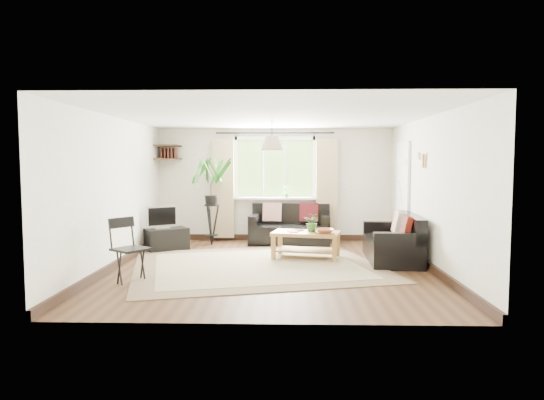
{
  "coord_description": "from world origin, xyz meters",
  "views": [
    {
      "loc": [
        0.22,
        -7.66,
        1.67
      ],
      "look_at": [
        0.0,
        0.4,
        1.05
      ],
      "focal_mm": 32.0,
      "sensor_mm": 36.0,
      "label": 1
    }
  ],
  "objects_px": {
    "sofa_back": "(290,225)",
    "palm_stand": "(211,201)",
    "sofa_right": "(392,239)",
    "tv_stand": "(167,239)",
    "folding_chair": "(131,250)",
    "coffee_table": "(306,245)"
  },
  "relations": [
    {
      "from": "sofa_right",
      "to": "coffee_table",
      "type": "distance_m",
      "value": 1.47
    },
    {
      "from": "sofa_back",
      "to": "sofa_right",
      "type": "relative_size",
      "value": 1.02
    },
    {
      "from": "palm_stand",
      "to": "folding_chair",
      "type": "bearing_deg",
      "value": -101.84
    },
    {
      "from": "sofa_back",
      "to": "palm_stand",
      "type": "xyz_separation_m",
      "value": [
        -1.6,
        -0.17,
        0.5
      ]
    },
    {
      "from": "palm_stand",
      "to": "folding_chair",
      "type": "distance_m",
      "value": 3.23
    },
    {
      "from": "sofa_back",
      "to": "tv_stand",
      "type": "bearing_deg",
      "value": -157.34
    },
    {
      "from": "sofa_back",
      "to": "palm_stand",
      "type": "distance_m",
      "value": 1.68
    },
    {
      "from": "tv_stand",
      "to": "palm_stand",
      "type": "height_order",
      "value": "palm_stand"
    },
    {
      "from": "palm_stand",
      "to": "coffee_table",
      "type": "bearing_deg",
      "value": -36.45
    },
    {
      "from": "palm_stand",
      "to": "folding_chair",
      "type": "relative_size",
      "value": 1.98
    },
    {
      "from": "sofa_right",
      "to": "palm_stand",
      "type": "height_order",
      "value": "palm_stand"
    },
    {
      "from": "sofa_right",
      "to": "palm_stand",
      "type": "bearing_deg",
      "value": -112.19
    },
    {
      "from": "sofa_right",
      "to": "palm_stand",
      "type": "distance_m",
      "value": 3.7
    },
    {
      "from": "sofa_right",
      "to": "tv_stand",
      "type": "bearing_deg",
      "value": -99.89
    },
    {
      "from": "sofa_back",
      "to": "tv_stand",
      "type": "xyz_separation_m",
      "value": [
        -2.37,
        -0.79,
        -0.18
      ]
    },
    {
      "from": "tv_stand",
      "to": "palm_stand",
      "type": "bearing_deg",
      "value": 5.68
    },
    {
      "from": "sofa_back",
      "to": "palm_stand",
      "type": "bearing_deg",
      "value": -169.88
    },
    {
      "from": "tv_stand",
      "to": "folding_chair",
      "type": "xyz_separation_m",
      "value": [
        0.12,
        -2.51,
        0.24
      ]
    },
    {
      "from": "sofa_right",
      "to": "coffee_table",
      "type": "relative_size",
      "value": 1.4
    },
    {
      "from": "sofa_right",
      "to": "palm_stand",
      "type": "xyz_separation_m",
      "value": [
        -3.32,
        1.55,
        0.51
      ]
    },
    {
      "from": "sofa_right",
      "to": "sofa_back",
      "type": "bearing_deg",
      "value": -132.1
    },
    {
      "from": "coffee_table",
      "to": "folding_chair",
      "type": "relative_size",
      "value": 1.28
    }
  ]
}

